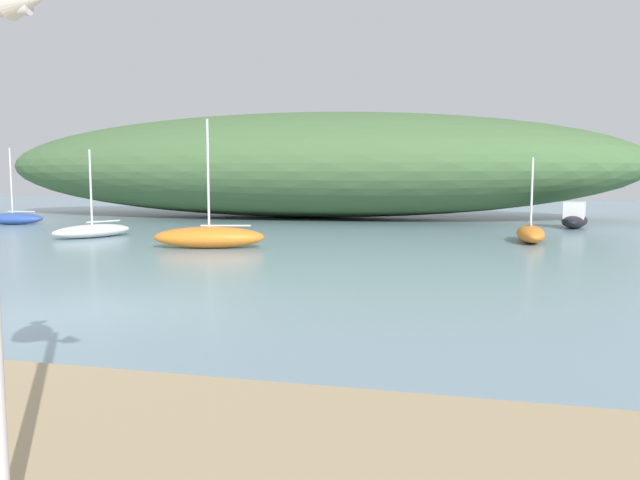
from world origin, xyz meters
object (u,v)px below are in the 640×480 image
at_px(sailboat_outer_mooring, 209,237).
at_px(sailboat_near_shore, 92,231).
at_px(sailboat_west_reach, 13,218).
at_px(sailboat_off_point, 530,233).
at_px(motorboat_far_right, 574,218).

bearing_deg(sailboat_outer_mooring, sailboat_near_shore, 158.65).
bearing_deg(sailboat_west_reach, sailboat_off_point, -6.80).
relative_size(sailboat_outer_mooring, sailboat_west_reach, 1.12).
relative_size(sailboat_west_reach, motorboat_far_right, 1.18).
distance_m(sailboat_outer_mooring, motorboat_far_right, 17.87).
xyz_separation_m(sailboat_west_reach, motorboat_far_right, (27.32, 4.42, 0.15)).
xyz_separation_m(sailboat_west_reach, sailboat_off_point, (24.74, -2.95, 0.01)).
relative_size(sailboat_off_point, sailboat_near_shore, 0.91).
bearing_deg(motorboat_far_right, sailboat_outer_mooring, -138.04).
height_order(motorboat_far_right, sailboat_near_shore, sailboat_near_shore).
bearing_deg(sailboat_west_reach, motorboat_far_right, 9.20).
height_order(sailboat_off_point, sailboat_near_shore, sailboat_near_shore).
distance_m(sailboat_west_reach, sailboat_near_shore, 9.51).
xyz_separation_m(sailboat_west_reach, sailboat_near_shore, (7.99, -5.16, -0.04)).
distance_m(sailboat_west_reach, sailboat_off_point, 24.91).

